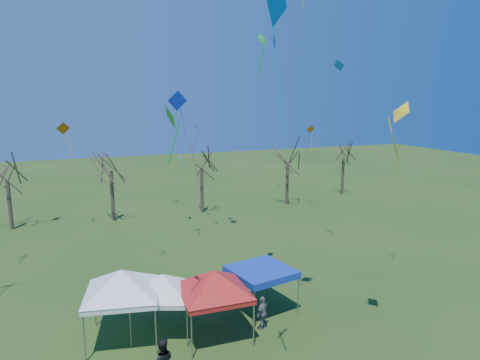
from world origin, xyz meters
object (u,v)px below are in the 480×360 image
object	(u,v)px
tent_white_mid	(162,278)
tree_2	(110,152)
tree_1	(5,162)
tent_white_west	(121,275)
tent_red	(214,275)
tent_blue	(261,272)
tree_3	(201,151)
tree_5	(344,145)
tree_4	(288,147)
person_grey	(263,313)

from	to	relation	value
tent_white_mid	tree_2	bearing A→B (deg)	91.31
tree_1	tree_2	world-z (taller)	tree_2
tent_white_west	tree_2	bearing A→B (deg)	86.24
tent_white_west	tent_white_mid	size ratio (longest dim) A/B	1.23
tree_2	tent_red	world-z (taller)	tree_2
tent_red	tent_blue	size ratio (longest dim) A/B	1.24
tree_1	tent_white_mid	size ratio (longest dim) A/B	2.10
tree_1	tent_white_west	bearing A→B (deg)	-71.60
tree_3	tent_red	world-z (taller)	tree_3
tent_white_west	tent_white_mid	world-z (taller)	tent_white_west
tree_1	tree_5	bearing A→B (deg)	2.35
tree_2	tree_3	distance (m)	8.41
tent_red	tree_3	bearing A→B (deg)	75.10
tent_white_west	tent_white_mid	xyz separation A→B (m)	(1.85, -0.02, -0.46)
tree_3	tree_4	bearing A→B (deg)	-0.26
tree_1	person_grey	size ratio (longest dim) A/B	4.55
tree_4	tent_white_west	distance (m)	28.15
tree_5	tent_red	size ratio (longest dim) A/B	1.73
tent_red	tent_blue	xyz separation A→B (m)	(3.07, 1.51, -0.93)
tent_white_mid	tent_red	distance (m)	2.48
tent_white_west	person_grey	distance (m)	6.95
tree_1	tree_2	xyz separation A→B (m)	(8.40, -0.27, 0.50)
tent_red	tent_blue	distance (m)	3.55
tent_red	tree_2	bearing A→B (deg)	96.73
tree_1	person_grey	world-z (taller)	tree_1
tree_1	tent_blue	distance (m)	25.43
tree_3	tree_5	world-z (taller)	tree_3
tent_white_west	tree_4	bearing A→B (deg)	47.00
tree_3	tree_1	bearing A→B (deg)	177.94
tree_2	tent_blue	xyz separation A→B (m)	(5.68, -20.58, -4.16)
person_grey	tree_5	bearing A→B (deg)	-167.05
tree_3	tree_5	xyz separation A→B (m)	(17.69, 2.02, -0.35)
tree_4	tent_blue	xyz separation A→B (m)	(-12.04, -20.21, -3.93)
tree_4	tent_red	xyz separation A→B (m)	(-15.11, -21.72, -3.00)
tree_3	tent_white_west	bearing A→B (deg)	-115.46
tent_red	tent_white_west	bearing A→B (deg)	162.72
tent_blue	person_grey	bearing A→B (deg)	-111.48
tree_2	tent_white_west	size ratio (longest dim) A/B	1.86
tree_2	person_grey	world-z (taller)	tree_2
tree_5	tent_white_mid	distance (m)	34.26
tree_5	tent_white_mid	world-z (taller)	tree_5
tent_white_mid	tree_3	bearing A→B (deg)	68.91
tent_red	tent_blue	world-z (taller)	tent_red
tree_5	tent_white_west	distance (m)	35.62
tree_5	tree_3	bearing A→B (deg)	-173.48
tree_1	tent_blue	world-z (taller)	tree_1
tree_3	tree_5	bearing A→B (deg)	6.52
tree_3	person_grey	bearing A→B (deg)	-98.79
tree_4	tent_blue	world-z (taller)	tree_4
tree_3	tree_5	distance (m)	17.81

